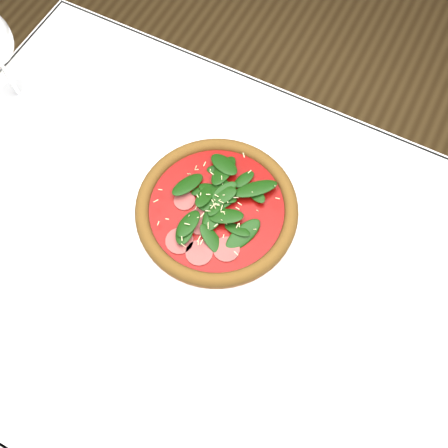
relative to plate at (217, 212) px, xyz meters
The scene contains 4 objects.
ground 0.76m from the plate, 64.67° to the right, with size 6.00×6.00×0.00m, color brown.
dining_table 0.15m from the plate, 64.67° to the right, with size 1.21×0.81×0.75m.
plate is the anchor object (origin of this frame).
pizza 0.02m from the plate, 104.04° to the right, with size 0.38×0.38×0.04m.
Camera 1 is at (0.14, -0.24, 1.57)m, focal length 40.00 mm.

